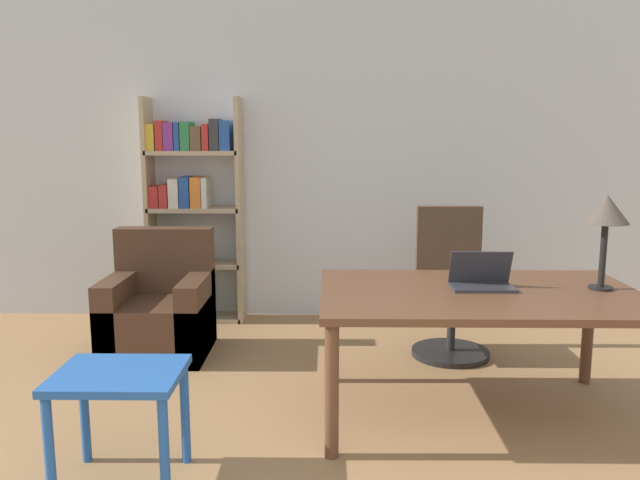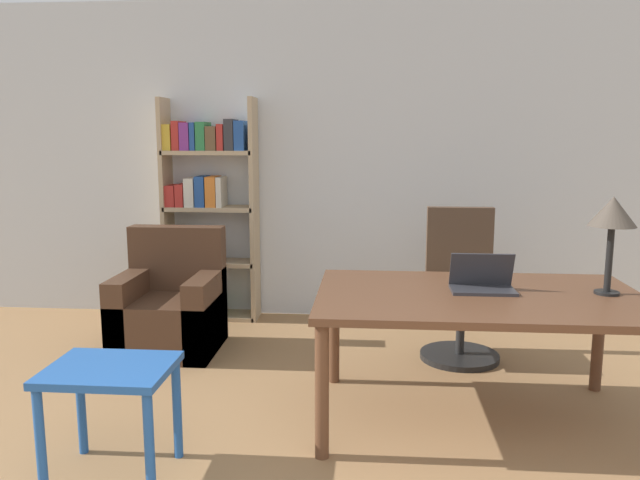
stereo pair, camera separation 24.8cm
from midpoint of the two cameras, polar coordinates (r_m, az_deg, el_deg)
The scene contains 8 objects.
wall_back at distance 5.40m, azimuth 1.61°, elevation 7.12°, with size 8.00×0.06×2.70m.
desk at distance 3.55m, azimuth 12.42°, elevation -5.75°, with size 1.76×1.09×0.73m.
laptop at distance 3.59m, azimuth 12.65°, elevation -3.60°, with size 0.35×0.21×0.21m.
table_lamp at distance 3.71m, azimuth 22.99°, elevation 2.28°, with size 0.25×0.25×0.53m.
office_chair at distance 4.61m, azimuth 10.33°, elevation -4.55°, with size 0.56×0.56×1.07m.
side_table_blue at distance 3.05m, azimuth -20.17°, elevation -12.95°, with size 0.56×0.46×0.54m.
armchair at distance 4.75m, azimuth -15.96°, elevation -6.46°, with size 0.72×0.68×0.89m.
bookshelf at distance 5.40m, azimuth -13.17°, elevation 2.28°, with size 0.80×0.28×1.89m.
Camera 1 is at (-0.20, -0.87, 1.57)m, focal length 35.00 mm.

